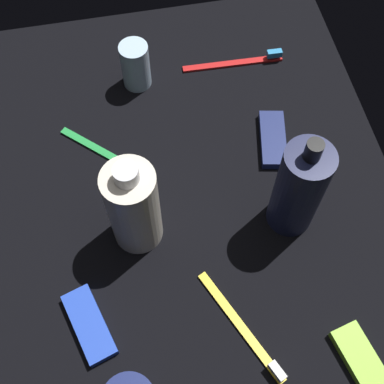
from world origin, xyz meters
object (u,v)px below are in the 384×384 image
(bodywash_bottle, at_px, (133,207))
(snack_bar_blue, at_px, (89,325))
(toothbrush_red, at_px, (239,61))
(snack_bar_lime, at_px, (363,364))
(lotion_bottle, at_px, (299,189))
(deodorant_stick, at_px, (136,65))
(toothbrush_green, at_px, (112,156))
(toothbrush_yellow, at_px, (246,332))
(snack_bar_navy, at_px, (273,139))

(bodywash_bottle, height_order, snack_bar_blue, bodywash_bottle)
(toothbrush_red, relative_size, snack_bar_blue, 1.73)
(snack_bar_blue, height_order, snack_bar_lime, same)
(lotion_bottle, relative_size, deodorant_stick, 2.31)
(bodywash_bottle, bearing_deg, deodorant_stick, 172.09)
(toothbrush_green, xyz_separation_m, toothbrush_yellow, (0.31, 0.14, 0.00))
(bodywash_bottle, bearing_deg, snack_bar_navy, 116.21)
(bodywash_bottle, bearing_deg, snack_bar_lime, 46.66)
(lotion_bottle, bearing_deg, toothbrush_yellow, -33.98)
(bodywash_bottle, height_order, toothbrush_red, bodywash_bottle)
(snack_bar_blue, bearing_deg, toothbrush_green, 149.39)
(bodywash_bottle, height_order, toothbrush_green, bodywash_bottle)
(toothbrush_green, height_order, toothbrush_yellow, same)
(toothbrush_green, xyz_separation_m, snack_bar_blue, (0.26, -0.06, 0.00))
(lotion_bottle, relative_size, snack_bar_navy, 1.90)
(deodorant_stick, xyz_separation_m, snack_bar_lime, (0.53, 0.22, -0.04))
(bodywash_bottle, relative_size, toothbrush_green, 1.30)
(lotion_bottle, bearing_deg, snack_bar_navy, 175.04)
(toothbrush_red, distance_m, snack_bar_blue, 0.52)
(snack_bar_blue, bearing_deg, lotion_bottle, 91.86)
(toothbrush_red, height_order, snack_bar_blue, toothbrush_red)
(snack_bar_blue, bearing_deg, bodywash_bottle, 128.67)
(bodywash_bottle, distance_m, deodorant_stick, 0.29)
(snack_bar_blue, bearing_deg, toothbrush_red, 126.30)
(toothbrush_green, bearing_deg, deodorant_stick, 157.09)
(snack_bar_navy, bearing_deg, toothbrush_yellow, -10.48)
(toothbrush_red, xyz_separation_m, snack_bar_lime, (0.54, 0.04, 0.00))
(snack_bar_navy, bearing_deg, deodorant_stick, -118.58)
(lotion_bottle, relative_size, toothbrush_green, 1.41)
(bodywash_bottle, xyz_separation_m, toothbrush_green, (-0.14, -0.02, -0.08))
(lotion_bottle, height_order, toothbrush_green, lotion_bottle)
(toothbrush_yellow, height_order, snack_bar_navy, toothbrush_yellow)
(toothbrush_green, bearing_deg, snack_bar_navy, 85.87)
(bodywash_bottle, distance_m, toothbrush_red, 0.37)
(toothbrush_red, bearing_deg, toothbrush_yellow, -12.47)
(lotion_bottle, height_order, snack_bar_blue, lotion_bottle)
(snack_bar_lime, bearing_deg, toothbrush_green, -156.66)
(snack_bar_lime, bearing_deg, bodywash_bottle, -146.60)
(lotion_bottle, xyz_separation_m, snack_bar_navy, (-0.14, 0.01, -0.08))
(lotion_bottle, height_order, bodywash_bottle, lotion_bottle)
(toothbrush_green, bearing_deg, snack_bar_lime, 36.60)
(bodywash_bottle, xyz_separation_m, snack_bar_navy, (-0.12, 0.24, -0.07))
(deodorant_stick, bearing_deg, toothbrush_red, 92.37)
(lotion_bottle, relative_size, snack_bar_blue, 1.90)
(toothbrush_yellow, relative_size, snack_bar_blue, 1.62)
(toothbrush_green, relative_size, toothbrush_yellow, 0.83)
(lotion_bottle, distance_m, snack_bar_blue, 0.34)
(deodorant_stick, distance_m, snack_bar_lime, 0.57)
(snack_bar_blue, bearing_deg, snack_bar_lime, 53.71)
(toothbrush_red, xyz_separation_m, snack_bar_blue, (0.42, -0.31, 0.00))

